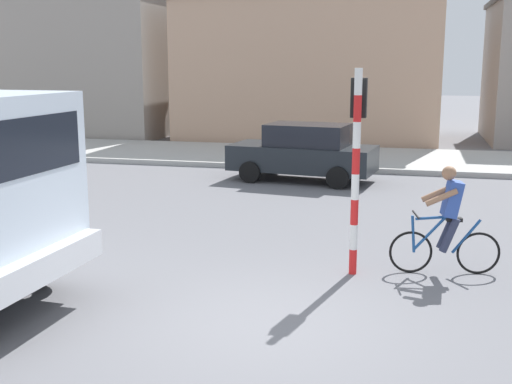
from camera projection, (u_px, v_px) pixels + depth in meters
name	position (u px, v px, depth m)	size (l,w,h in m)	color
ground_plane	(255.00, 323.00, 8.29)	(120.00, 120.00, 0.00)	slate
sidewalk_far	(355.00, 158.00, 21.88)	(80.00, 5.00, 0.16)	#ADADA8
cyclist	(447.00, 220.00, 10.08)	(1.71, 0.55, 1.72)	black
traffic_light_pole	(357.00, 143.00, 9.90)	(0.24, 0.43, 3.20)	red
car_white_mid	(304.00, 152.00, 18.08)	(4.19, 2.28, 1.60)	#1E2328
building_corner_left	(94.00, 66.00, 30.62)	(8.52, 8.15, 6.20)	#9E9389
building_mid_block	(312.00, 70.00, 27.57)	(10.75, 6.54, 5.87)	tan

